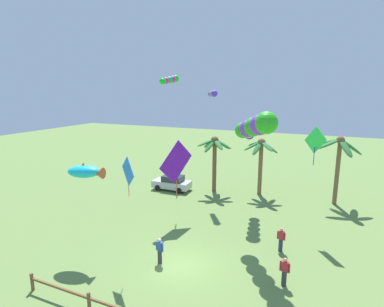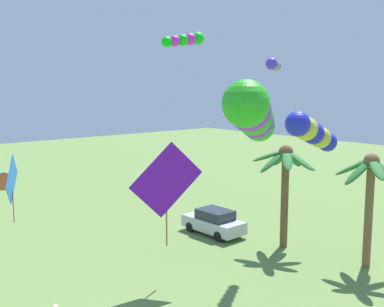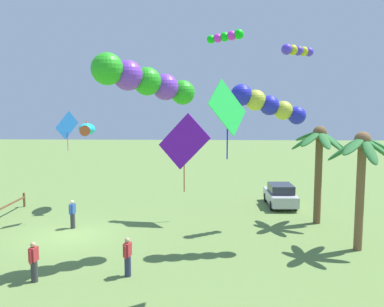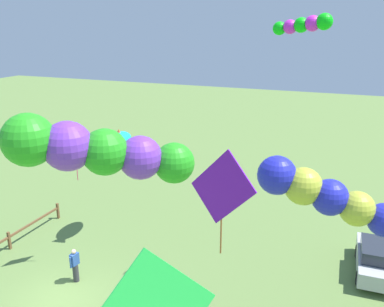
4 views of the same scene
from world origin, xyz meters
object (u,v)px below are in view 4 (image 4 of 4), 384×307
Objects in this scene: kite_fish_2 at (118,140)px; kite_diamond_6 at (222,189)px; parked_car_0 at (377,259)px; kite_diamond_0 at (75,150)px; kite_tube_4 at (96,151)px; kite_tube_1 at (323,194)px; spectator_2 at (75,265)px; kite_diamond_7 at (160,307)px; kite_tube_3 at (304,25)px.

kite_fish_2 is 7.19m from kite_diamond_6.
parked_car_0 is 14.54m from kite_diamond_0.
parked_car_0 is 0.95× the size of kite_tube_4.
kite_tube_1 reaches higher than kite_diamond_0.
spectator_2 is 12.74m from kite_diamond_7.
kite_diamond_0 is 0.64× the size of kite_tube_1.
kite_tube_4 reaches higher than kite_tube_1.
kite_tube_4 is (9.98, -7.76, 7.14)m from parked_car_0.
parked_car_0 is 1.10× the size of kite_tube_1.
kite_tube_4 is (4.36, 4.66, 7.08)m from spectator_2.
kite_tube_3 is at bearing 177.78° from kite_diamond_7.
kite_fish_2 is at bearing -97.08° from kite_tube_3.
kite_tube_3 reaches higher than kite_tube_4.
kite_fish_2 is 0.61× the size of kite_tube_4.
kite_diamond_0 is 0.49× the size of kite_diamond_6.
kite_tube_3 is 9.45m from kite_tube_4.
kite_tube_1 is at bearing 55.13° from kite_fish_2.
kite_diamond_0 is 3.28m from kite_fish_2.
spectator_2 is 0.38× the size of kite_tube_4.
kite_diamond_7 is (3.47, 3.49, -1.20)m from kite_tube_4.
kite_tube_4 is at bearing -12.91° from kite_diamond_6.
kite_diamond_7 is (9.75, 2.05, 2.06)m from kite_diamond_6.
kite_fish_2 is at bearing -86.35° from parked_car_0.
kite_tube_4 is at bearing -72.52° from kite_tube_1.
kite_diamond_0 is at bearing -157.07° from spectator_2.
kite_diamond_0 is at bearing -77.05° from kite_tube_3.
kite_diamond_0 is 1.03× the size of kite_tube_3.
spectator_2 is (5.62, -12.43, 0.06)m from parked_car_0.
kite_tube_1 reaches higher than kite_diamond_6.
kite_fish_2 is at bearing 176.64° from kite_diamond_0.
kite_diamond_0 reaches higher than parked_car_0.
parked_car_0 is at bearing 107.30° from kite_diamond_0.
kite_diamond_0 is 10.88m from kite_tube_3.
kite_diamond_6 is at bearing -168.15° from kite_diamond_7.
kite_tube_1 is (4.16, 10.83, 1.24)m from kite_diamond_0.
kite_diamond_6 is at bearing -54.97° from kite_tube_3.
kite_diamond_6 is (-6.28, 1.44, -3.26)m from kite_tube_4.
kite_fish_2 is (-4.79, -0.46, 4.43)m from spectator_2.
spectator_2 is at bearing 22.93° from kite_diamond_0.
parked_car_0 is at bearing 120.30° from kite_diamond_6.
kite_diamond_0 reaches higher than kite_diamond_6.
spectator_2 is at bearing -65.68° from parked_car_0.
kite_tube_3 is 7.01m from kite_diamond_6.
kite_diamond_6 is (-1.92, 6.10, 3.82)m from spectator_2.
kite_tube_1 is at bearing 14.15° from kite_tube_3.
kite_tube_4 reaches higher than parked_car_0.
parked_car_0 is 2.48× the size of spectator_2.
kite_diamond_7 is at bearing 34.30° from kite_fish_2.
kite_diamond_6 is at bearing 167.09° from kite_tube_4.
kite_tube_1 is 7.66m from kite_tube_3.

